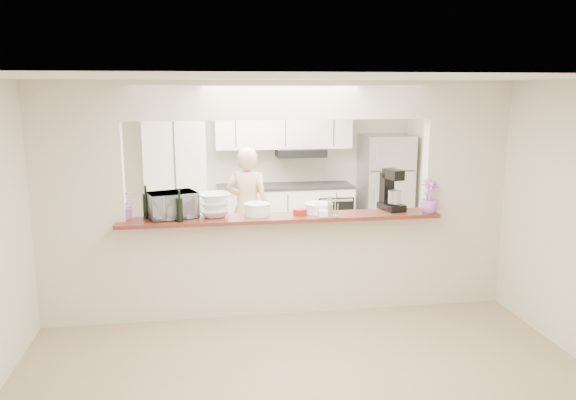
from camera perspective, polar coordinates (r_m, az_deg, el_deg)
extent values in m
plane|color=tan|center=(6.32, -0.73, -11.21)|extent=(6.00, 6.00, 0.00)
cube|color=beige|center=(7.76, -2.35, -6.83)|extent=(5.00, 2.90, 0.01)
cube|color=beige|center=(6.02, -20.45, -0.62)|extent=(0.90, 0.15, 2.50)
cube|color=beige|center=(6.56, 17.27, 0.51)|extent=(0.90, 0.15, 2.50)
cube|color=beige|center=(5.84, -0.79, 10.13)|extent=(3.20, 0.15, 0.40)
cube|color=beige|center=(6.14, -0.74, -6.68)|extent=(3.20, 0.15, 1.05)
cube|color=brown|center=(5.94, -0.69, -1.82)|extent=(3.40, 0.38, 0.04)
cube|color=white|center=(8.60, -11.26, 1.93)|extent=(0.90, 0.60, 2.10)
cube|color=white|center=(8.80, -0.31, -1.62)|extent=(2.10, 0.60, 0.90)
cube|color=#2B2B2E|center=(8.70, -0.31, 1.40)|extent=(2.10, 0.62, 0.04)
cube|color=white|center=(8.71, -0.44, 7.73)|extent=(2.10, 0.35, 0.75)
cube|color=black|center=(8.69, 1.30, 4.84)|extent=(0.75, 0.45, 0.12)
cube|color=black|center=(8.64, 4.92, -1.57)|extent=(0.55, 0.02, 0.55)
cube|color=#ACACB1|center=(9.04, 9.82, 1.15)|extent=(0.75, 0.70, 1.70)
imported|color=#EC7DDD|center=(6.00, -16.14, -0.50)|extent=(0.32, 0.29, 0.30)
cylinder|color=black|center=(5.76, -10.94, -1.02)|extent=(0.06, 0.06, 0.24)
cylinder|color=black|center=(5.73, -11.00, 0.56)|extent=(0.02, 0.02, 0.08)
cylinder|color=black|center=(6.00, -14.21, -0.60)|extent=(0.07, 0.07, 0.26)
cylinder|color=black|center=(5.97, -14.29, 1.03)|extent=(0.02, 0.02, 0.09)
imported|color=#A0A0A4|center=(5.96, -11.68, -0.50)|extent=(0.57, 0.47, 0.27)
imported|color=white|center=(5.94, -7.51, -0.52)|extent=(0.37, 0.37, 0.25)
cylinder|color=white|center=(5.97, -3.17, -0.98)|extent=(0.27, 0.27, 0.12)
cylinder|color=white|center=(5.96, -3.18, -0.38)|extent=(0.28, 0.28, 0.01)
cylinder|color=white|center=(6.08, 3.13, -0.87)|extent=(0.30, 0.30, 0.10)
cylinder|color=white|center=(6.06, 3.13, -0.36)|extent=(0.31, 0.31, 0.01)
cylinder|color=maroon|center=(5.98, 1.18, -1.22)|extent=(0.14, 0.14, 0.07)
cylinder|color=tan|center=(6.02, 3.06, -1.15)|extent=(0.14, 0.14, 0.07)
cube|color=silver|center=(5.92, 3.96, -1.62)|extent=(0.23, 0.14, 0.01)
cube|color=white|center=(5.92, 3.96, -1.29)|extent=(0.10, 0.10, 0.06)
cube|color=black|center=(6.32, 10.47, -0.68)|extent=(0.26, 0.34, 0.08)
cube|color=black|center=(6.37, 10.02, 1.28)|extent=(0.15, 0.14, 0.33)
cube|color=black|center=(6.24, 10.65, 2.58)|extent=(0.19, 0.28, 0.11)
cylinder|color=#B7B7BC|center=(6.24, 10.83, 0.33)|extent=(0.15, 0.15, 0.14)
imported|color=#BB64BA|center=(6.23, 14.16, 0.36)|extent=(0.25, 0.25, 0.37)
imported|color=tan|center=(7.67, -4.11, -0.76)|extent=(0.69, 0.56, 1.64)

